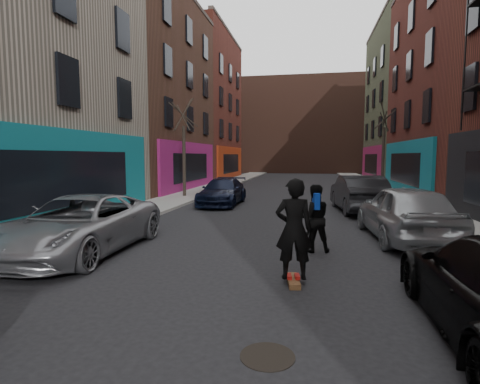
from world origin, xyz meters
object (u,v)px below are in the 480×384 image
at_px(parked_left_far, 80,225).
at_px(manhole, 267,356).
at_px(tree_left_far, 184,141).
at_px(parked_right_end, 358,193).
at_px(tree_right_far, 384,141).
at_px(skateboard, 293,281).
at_px(pedestrian, 314,218).
at_px(parked_left_end, 223,192).
at_px(skateboarder, 294,229).
at_px(parked_right_far, 405,212).

relative_size(parked_left_far, manhole, 7.71).
height_order(tree_left_far, parked_right_end, tree_left_far).
bearing_deg(parked_left_far, tree_right_far, 59.30).
distance_m(skateboard, pedestrian, 2.77).
height_order(tree_right_far, parked_left_end, tree_right_far).
xyz_separation_m(tree_left_far, skateboarder, (7.15, -14.15, -2.28)).
bearing_deg(pedestrian, parked_right_far, -158.60).
bearing_deg(parked_left_far, parked_right_end, 47.21).
bearing_deg(parked_right_end, pedestrian, 69.22).
bearing_deg(manhole, tree_left_far, 112.29).
bearing_deg(parked_left_end, skateboarder, -69.98).
xyz_separation_m(tree_left_far, tree_right_far, (12.40, 6.00, 0.15)).
relative_size(tree_left_far, parked_right_far, 1.30).
height_order(parked_left_end, parked_right_far, parked_right_far).
bearing_deg(tree_right_far, parked_left_far, -119.86).
bearing_deg(skateboard, manhole, -102.38).
bearing_deg(parked_left_end, tree_right_far, 42.92).
xyz_separation_m(tree_right_far, pedestrian, (-4.84, -17.55, -2.63)).
xyz_separation_m(skateboard, skateboarder, (0.00, 0.00, 1.05)).
relative_size(parked_left_far, parked_left_end, 1.15).
distance_m(parked_left_end, skateboard, 12.18).
height_order(tree_left_far, skateboarder, tree_left_far).
height_order(tree_left_far, tree_right_far, tree_right_far).
bearing_deg(parked_right_far, pedestrian, 30.74).
bearing_deg(tree_left_far, skateboard, -63.21).
xyz_separation_m(parked_left_far, parked_left_end, (1.40, 10.10, -0.07)).
xyz_separation_m(tree_right_far, skateboard, (-5.25, -20.15, -3.48)).
bearing_deg(tree_right_far, parked_left_end, -137.17).
bearing_deg(skateboard, parked_left_far, 158.00).
xyz_separation_m(tree_left_far, parked_left_end, (3.00, -2.71, -2.70)).
xyz_separation_m(parked_left_end, pedestrian, (4.56, -8.84, 0.22)).
relative_size(parked_right_far, parked_right_end, 0.99).
xyz_separation_m(parked_right_far, parked_right_end, (-0.64, 5.78, -0.02)).
distance_m(tree_left_far, parked_left_far, 13.18).
relative_size(tree_left_far, parked_right_end, 1.29).
bearing_deg(manhole, skateboarder, 86.09).
bearing_deg(manhole, pedestrian, 83.59).
bearing_deg(pedestrian, parked_right_end, -118.30).
bearing_deg(parked_right_far, parked_left_far, 15.85).
relative_size(tree_right_far, parked_right_far, 1.36).
distance_m(parked_right_far, pedestrian, 3.26).
relative_size(parked_left_far, parked_right_far, 1.08).
height_order(parked_left_far, skateboarder, skateboarder).
bearing_deg(skateboarder, tree_left_far, -71.67).
distance_m(tree_left_far, parked_left_end, 4.86).
height_order(parked_right_far, skateboard, parked_right_far).
distance_m(tree_right_far, skateboarder, 20.97).
xyz_separation_m(skateboard, manhole, (-0.19, -2.82, -0.04)).
bearing_deg(skateboard, parked_right_far, 46.79).
distance_m(tree_left_far, parked_right_far, 14.32).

